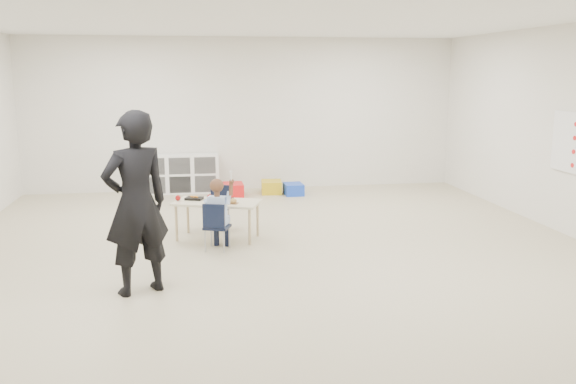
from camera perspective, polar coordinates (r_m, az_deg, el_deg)
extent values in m
plane|color=#C5B897|center=(7.24, -0.86, -6.25)|extent=(9.00, 9.00, 0.00)
plane|color=white|center=(6.94, -0.93, 16.41)|extent=(9.00, 9.00, 0.00)
cube|color=white|center=(11.40, -4.15, 7.28)|extent=(8.00, 0.02, 2.80)
cube|color=white|center=(2.65, 13.24, -5.90)|extent=(8.00, 0.02, 2.80)
cube|color=beige|center=(8.02, -6.64, -0.98)|extent=(1.22, 0.89, 0.03)
cube|color=black|center=(8.06, -5.97, -0.69)|extent=(0.26, 0.23, 0.03)
cube|color=black|center=(8.17, -8.78, -0.60)|extent=(0.26, 0.23, 0.03)
cube|color=white|center=(7.87, -6.97, -0.73)|extent=(0.09, 0.09, 0.10)
ellipsoid|color=tan|center=(7.86, -5.14, -0.84)|extent=(0.09, 0.09, 0.07)
sphere|color=#9C0E0E|center=(8.13, -7.34, -0.47)|extent=(0.07, 0.07, 0.07)
sphere|color=#9C0E0E|center=(8.13, -10.25, -0.55)|extent=(0.07, 0.07, 0.07)
cube|color=white|center=(11.26, -10.07, 1.71)|extent=(1.40, 0.40, 0.70)
cube|color=white|center=(8.99, 24.58, 4.31)|extent=(0.02, 0.60, 0.80)
imported|color=black|center=(6.10, -14.05, -1.05)|extent=(0.79, 0.69, 1.82)
cube|color=red|center=(10.86, -5.19, 0.22)|extent=(0.36, 0.47, 0.23)
cube|color=gold|center=(11.08, -1.56, 0.48)|extent=(0.40, 0.49, 0.22)
cube|color=blue|center=(10.93, 0.52, 0.27)|extent=(0.34, 0.42, 0.20)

